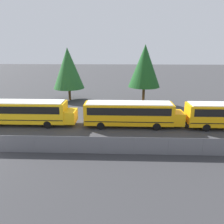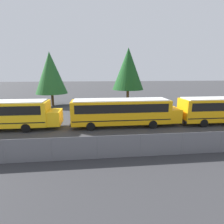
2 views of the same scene
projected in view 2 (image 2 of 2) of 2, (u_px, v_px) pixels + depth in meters
name	position (u px, v px, depth m)	size (l,w,h in m)	color
school_bus_4	(123.00, 110.00, 19.21)	(12.03, 2.56, 3.06)	orange
tree_1	(51.00, 73.00, 30.26)	(5.47, 5.47, 9.30)	#51381E
tree_2	(128.00, 69.00, 29.10)	(5.24, 5.24, 9.81)	#51381E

